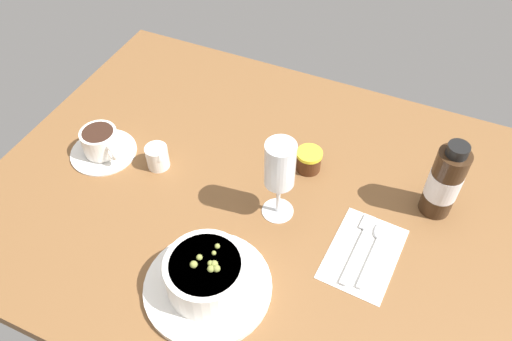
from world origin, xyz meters
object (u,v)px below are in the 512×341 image
(porridge_bowl, at_px, (207,277))
(creamer_jug, at_px, (157,157))
(cutlery_setting, at_px, (364,251))
(wine_glass, at_px, (280,168))
(coffee_cup, at_px, (101,144))
(sauce_bottle_brown, at_px, (444,182))
(jam_jar, at_px, (309,160))

(porridge_bowl, relative_size, creamer_jug, 3.89)
(porridge_bowl, relative_size, cutlery_setting, 1.21)
(creamer_jug, distance_m, wine_glass, 0.30)
(coffee_cup, height_order, sauce_bottle_brown, sauce_bottle_brown)
(porridge_bowl, distance_m, coffee_cup, 0.41)
(coffee_cup, distance_m, jam_jar, 0.45)
(porridge_bowl, bearing_deg, wine_glass, 77.41)
(cutlery_setting, bearing_deg, coffee_cup, 178.40)
(coffee_cup, xyz_separation_m, jam_jar, (0.42, 0.14, -0.00))
(porridge_bowl, xyz_separation_m, sauce_bottle_brown, (0.33, 0.34, 0.04))
(creamer_jug, relative_size, sauce_bottle_brown, 0.33)
(coffee_cup, bearing_deg, porridge_bowl, -28.97)
(porridge_bowl, distance_m, jam_jar, 0.35)
(porridge_bowl, bearing_deg, jam_jar, 79.74)
(cutlery_setting, relative_size, creamer_jug, 3.23)
(coffee_cup, bearing_deg, sauce_bottle_brown, 11.44)
(wine_glass, distance_m, sauce_bottle_brown, 0.31)
(jam_jar, bearing_deg, porridge_bowl, -100.26)
(sauce_bottle_brown, bearing_deg, coffee_cup, -168.56)
(wine_glass, bearing_deg, jam_jar, 83.45)
(porridge_bowl, distance_m, sauce_bottle_brown, 0.47)
(jam_jar, bearing_deg, wine_glass, -96.55)
(cutlery_setting, distance_m, coffee_cup, 0.59)
(cutlery_setting, height_order, wine_glass, wine_glass)
(porridge_bowl, xyz_separation_m, jam_jar, (0.06, 0.34, -0.01))
(porridge_bowl, relative_size, coffee_cup, 1.57)
(coffee_cup, height_order, wine_glass, wine_glass)
(porridge_bowl, bearing_deg, cutlery_setting, 38.76)
(sauce_bottle_brown, bearing_deg, porridge_bowl, -133.83)
(porridge_bowl, relative_size, sauce_bottle_brown, 1.28)
(coffee_cup, height_order, creamer_jug, coffee_cup)
(porridge_bowl, height_order, creamer_jug, porridge_bowl)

